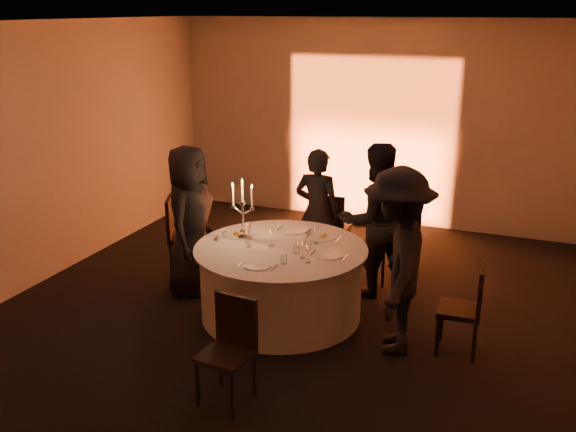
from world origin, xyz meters
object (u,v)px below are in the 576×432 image
at_px(chair_front, 230,344).
at_px(chair_right, 468,304).
at_px(guest_back_left, 317,212).
at_px(candelabra, 243,218).
at_px(chair_back_right, 397,236).
at_px(coffee_cup, 219,237).
at_px(guest_left, 190,220).
at_px(banquet_table, 281,282).
at_px(guest_right, 397,262).
at_px(guest_back_right, 375,220).
at_px(chair_left, 180,231).
at_px(chair_back_left, 331,224).

bearing_deg(chair_front, chair_right, 47.28).
bearing_deg(guest_back_left, candelabra, 69.79).
distance_m(chair_back_right, coffee_cup, 2.12).
relative_size(guest_left, coffee_cup, 15.50).
distance_m(banquet_table, guest_right, 1.38).
bearing_deg(guest_back_left, guest_left, 42.64).
bearing_deg(guest_back_right, chair_left, -30.59).
xyz_separation_m(chair_right, candelabra, (-2.39, 0.18, 0.50)).
bearing_deg(coffee_cup, guest_back_left, 62.20).
distance_m(guest_left, guest_back_right, 2.08).
height_order(guest_back_right, candelabra, guest_back_right).
distance_m(guest_right, candelabra, 1.78).
distance_m(chair_back_left, chair_back_right, 1.00).
bearing_deg(guest_right, chair_back_right, -178.70).
relative_size(chair_front, guest_back_left, 0.57).
relative_size(chair_back_left, guest_right, 0.51).
relative_size(guest_back_left, guest_right, 0.88).
xyz_separation_m(chair_left, guest_left, (0.38, -0.40, 0.31)).
distance_m(guest_left, coffee_cup, 0.56).
height_order(banquet_table, chair_back_right, chair_back_right).
height_order(guest_left, candelabra, guest_left).
bearing_deg(guest_back_left, chair_front, 96.04).
xyz_separation_m(chair_back_left, chair_right, (1.90, -1.72, -0.01)).
height_order(chair_left, guest_back_right, guest_back_right).
xyz_separation_m(chair_right, guest_left, (-3.11, 0.28, 0.36)).
xyz_separation_m(chair_right, coffee_cup, (-2.61, 0.04, 0.30)).
relative_size(chair_back_right, coffee_cup, 9.49).
height_order(chair_right, chair_front, chair_front).
relative_size(guest_back_left, candelabra, 2.36).
height_order(chair_right, coffee_cup, chair_right).
bearing_deg(chair_back_left, guest_back_right, 135.53).
height_order(guest_back_left, coffee_cup, guest_back_left).
distance_m(chair_back_right, chair_right, 1.68).
xyz_separation_m(chair_front, candelabra, (-0.67, 1.67, 0.50)).
distance_m(guest_back_left, guest_back_right, 0.84).
distance_m(chair_back_left, guest_back_left, 0.50).
relative_size(chair_back_left, chair_back_right, 0.87).
xyz_separation_m(chair_right, guest_right, (-0.65, -0.17, 0.40)).
xyz_separation_m(chair_left, coffee_cup, (0.88, -0.65, 0.26)).
relative_size(chair_front, guest_left, 0.53).
distance_m(chair_front, coffee_cup, 1.79).
bearing_deg(chair_back_left, chair_left, 32.36).
xyz_separation_m(chair_left, chair_back_right, (2.52, 0.67, 0.05)).
distance_m(chair_back_left, guest_left, 1.91).
height_order(guest_back_right, coffee_cup, guest_back_right).
distance_m(guest_left, guest_back_left, 1.55).
xyz_separation_m(chair_back_left, guest_right, (1.25, -1.89, 0.38)).
bearing_deg(coffee_cup, chair_right, -0.80).
bearing_deg(guest_back_right, guest_right, 75.19).
height_order(chair_back_left, guest_back_left, guest_back_left).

